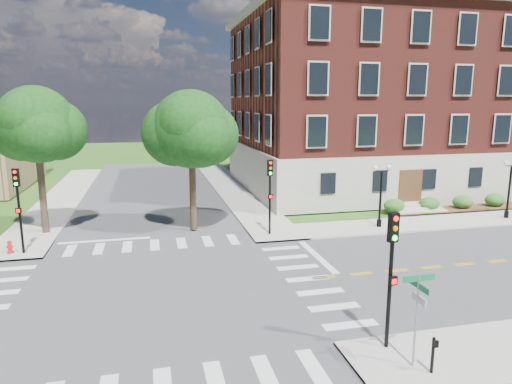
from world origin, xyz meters
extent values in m
plane|color=#2A5818|center=(0.00, 0.00, 0.00)|extent=(160.00, 160.00, 0.00)
cube|color=#3D3D3F|center=(0.00, 0.00, 0.01)|extent=(90.00, 12.00, 0.01)
cube|color=#3D3D3F|center=(0.00, 0.00, 0.01)|extent=(12.00, 90.00, 0.01)
cube|color=#9E9B93|center=(23.00, 7.75, 0.06)|extent=(34.00, 3.50, 0.12)
cube|color=#9E9B93|center=(7.75, 23.00, 0.06)|extent=(3.50, 34.00, 0.12)
cube|color=#9E9B93|center=(-7.75, 23.00, 0.06)|extent=(3.50, 34.00, 0.12)
cube|color=silver|center=(8.80, 3.00, 0.00)|extent=(0.40, 5.50, 0.00)
cube|color=beige|center=(24.00, 22.00, 2.22)|extent=(30.00, 20.00, 4.20)
cube|color=maroon|center=(24.00, 22.00, 10.22)|extent=(29.55, 19.70, 11.80)
cube|color=beige|center=(24.00, 22.00, 16.37)|extent=(30.60, 20.60, 0.50)
cube|color=#472D19|center=(20.00, 11.96, 1.82)|extent=(2.00, 0.10, 2.80)
cylinder|color=#322419|center=(-6.86, 11.24, 2.41)|extent=(0.44, 0.44, 4.57)
sphere|color=black|center=(-6.86, 11.24, 7.09)|extent=(4.80, 4.80, 4.80)
cylinder|color=#322419|center=(2.61, 9.74, 2.18)|extent=(0.44, 0.44, 4.12)
sphere|color=black|center=(2.61, 9.74, 6.76)|extent=(5.03, 5.03, 5.03)
cylinder|color=black|center=(7.65, -6.72, 2.02)|extent=(0.14, 0.14, 3.80)
cube|color=black|center=(7.65, -6.72, 4.42)|extent=(0.36, 0.29, 1.00)
cylinder|color=red|center=(7.65, -6.85, 4.75)|extent=(0.19, 0.09, 0.18)
cylinder|color=orange|center=(7.65, -6.85, 4.42)|extent=(0.19, 0.09, 0.18)
cylinder|color=#19E533|center=(7.65, -6.85, 4.09)|extent=(0.19, 0.09, 0.18)
cube|color=black|center=(7.65, -6.90, 2.62)|extent=(0.32, 0.18, 0.30)
cylinder|color=black|center=(7.25, 7.50, 2.02)|extent=(0.14, 0.14, 3.80)
cube|color=black|center=(7.25, 7.50, 4.42)|extent=(0.35, 0.27, 1.00)
cylinder|color=red|center=(7.25, 7.37, 4.75)|extent=(0.19, 0.08, 0.18)
cylinder|color=orange|center=(7.25, 7.37, 4.42)|extent=(0.19, 0.08, 0.18)
cylinder|color=#19E533|center=(7.25, 7.37, 4.09)|extent=(0.19, 0.08, 0.18)
cube|color=black|center=(7.25, 7.32, 2.62)|extent=(0.32, 0.17, 0.30)
cylinder|color=black|center=(-7.21, 7.05, 2.02)|extent=(0.14, 0.14, 3.80)
cube|color=black|center=(-7.21, 7.05, 4.42)|extent=(0.36, 0.28, 1.00)
cylinder|color=red|center=(-7.21, 6.92, 4.75)|extent=(0.19, 0.08, 0.18)
cylinder|color=orange|center=(-7.21, 6.92, 4.42)|extent=(0.19, 0.08, 0.18)
cylinder|color=#19E533|center=(-7.21, 6.92, 4.09)|extent=(0.19, 0.08, 0.18)
cube|color=black|center=(-7.21, 6.87, 2.62)|extent=(0.32, 0.17, 0.30)
cylinder|color=black|center=(14.97, 7.50, 0.37)|extent=(0.32, 0.32, 0.50)
cylinder|color=black|center=(14.97, 7.50, 2.02)|extent=(0.16, 0.16, 3.80)
cube|color=black|center=(14.97, 7.50, 3.97)|extent=(1.00, 0.06, 0.06)
sphere|color=white|center=(14.47, 7.50, 4.17)|extent=(0.36, 0.36, 0.36)
sphere|color=white|center=(15.47, 7.50, 4.17)|extent=(0.36, 0.36, 0.36)
cylinder|color=black|center=(25.24, 7.55, 0.37)|extent=(0.32, 0.32, 0.50)
cylinder|color=black|center=(25.24, 7.55, 2.02)|extent=(0.16, 0.16, 3.80)
cube|color=black|center=(25.24, 7.55, 3.97)|extent=(1.00, 0.06, 0.06)
sphere|color=white|center=(24.74, 7.55, 4.17)|extent=(0.36, 0.36, 0.36)
cylinder|color=gray|center=(7.89, -7.99, 1.67)|extent=(0.07, 0.07, 3.10)
cube|color=#0C673C|center=(7.89, -7.99, 3.12)|extent=(1.10, 0.03, 0.20)
cube|color=#0C673C|center=(7.89, -7.99, 2.87)|extent=(0.03, 1.10, 0.20)
cube|color=silver|center=(7.94, -7.99, 2.42)|extent=(0.03, 0.75, 0.25)
cylinder|color=black|center=(8.26, -8.46, 0.72)|extent=(0.10, 0.10, 1.20)
cube|color=black|center=(8.26, -8.58, 1.17)|extent=(0.14, 0.08, 0.22)
cylinder|color=red|center=(-7.92, 7.17, 0.17)|extent=(0.32, 0.32, 0.10)
cylinder|color=red|center=(-7.92, 7.17, 0.42)|extent=(0.22, 0.22, 0.60)
sphere|color=red|center=(-7.92, 7.17, 0.75)|extent=(0.24, 0.24, 0.24)
cylinder|color=red|center=(-7.92, 7.17, 0.50)|extent=(0.35, 0.12, 0.12)
cylinder|color=red|center=(-7.92, 7.17, 0.50)|extent=(0.12, 0.35, 0.12)
camera|label=1|loc=(-0.09, -19.80, 8.50)|focal=32.00mm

